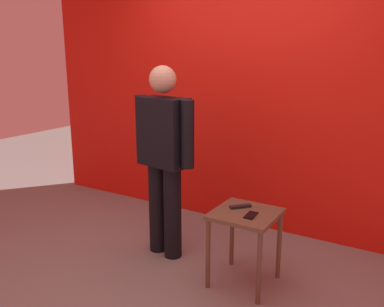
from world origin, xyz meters
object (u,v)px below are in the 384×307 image
object	(u,v)px
side_table	(245,225)
standing_person	(164,153)
cell_phone	(251,215)
tv_remote	(240,206)

from	to	relation	value
side_table	standing_person	bearing A→B (deg)	173.59
standing_person	side_table	distance (m)	0.92
cell_phone	tv_remote	xyz separation A→B (m)	(-0.14, 0.11, 0.01)
side_table	tv_remote	distance (m)	0.15
cell_phone	tv_remote	size ratio (longest dim) A/B	0.85
side_table	tv_remote	bearing A→B (deg)	138.61
cell_phone	tv_remote	world-z (taller)	tv_remote
standing_person	tv_remote	distance (m)	0.80
standing_person	cell_phone	xyz separation A→B (m)	(0.87, -0.14, -0.33)
side_table	tv_remote	world-z (taller)	tv_remote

